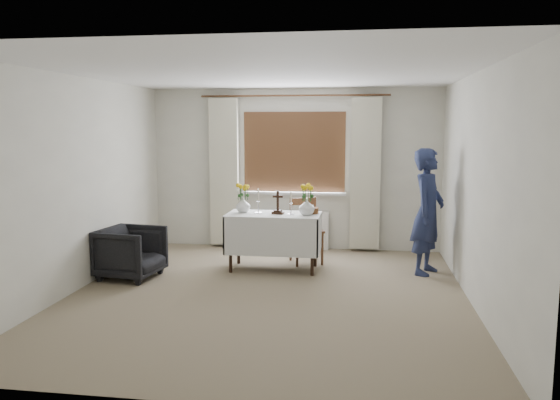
# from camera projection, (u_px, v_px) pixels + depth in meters

# --- Properties ---
(ground) EXTENTS (5.00, 5.00, 0.00)m
(ground) POSITION_uv_depth(u_px,v_px,m) (268.00, 295.00, 6.24)
(ground) COLOR gray
(ground) RESTS_ON ground
(altar_table) EXTENTS (1.24, 0.64, 0.76)m
(altar_table) POSITION_uv_depth(u_px,v_px,m) (274.00, 242.00, 7.32)
(altar_table) COLOR white
(altar_table) RESTS_ON ground
(wooden_chair) EXTENTS (0.55, 0.55, 0.91)m
(wooden_chair) POSITION_uv_depth(u_px,v_px,m) (306.00, 231.00, 7.67)
(wooden_chair) COLOR brown
(wooden_chair) RESTS_ON ground
(armchair) EXTENTS (0.81, 0.79, 0.65)m
(armchair) POSITION_uv_depth(u_px,v_px,m) (131.00, 253.00, 6.92)
(armchair) COLOR black
(armchair) RESTS_ON ground
(person) EXTENTS (0.60, 0.71, 1.64)m
(person) POSITION_uv_depth(u_px,v_px,m) (428.00, 212.00, 7.07)
(person) COLOR navy
(person) RESTS_ON ground
(radiator) EXTENTS (1.10, 0.10, 0.60)m
(radiator) POSITION_uv_depth(u_px,v_px,m) (293.00, 230.00, 8.57)
(radiator) COLOR white
(radiator) RESTS_ON ground
(wooden_cross) EXTENTS (0.16, 0.12, 0.31)m
(wooden_cross) POSITION_uv_depth(u_px,v_px,m) (278.00, 202.00, 7.22)
(wooden_cross) COLOR black
(wooden_cross) RESTS_ON altar_table
(candlestick_left) EXTENTS (0.12, 0.12, 0.33)m
(candlestick_left) POSITION_uv_depth(u_px,v_px,m) (258.00, 201.00, 7.29)
(candlestick_left) COLOR silver
(candlestick_left) RESTS_ON altar_table
(candlestick_right) EXTENTS (0.09, 0.09, 0.31)m
(candlestick_right) POSITION_uv_depth(u_px,v_px,m) (291.00, 203.00, 7.18)
(candlestick_right) COLOR silver
(candlestick_right) RESTS_ON altar_table
(flower_vase_left) EXTENTS (0.20, 0.20, 0.20)m
(flower_vase_left) POSITION_uv_depth(u_px,v_px,m) (243.00, 205.00, 7.36)
(flower_vase_left) COLOR white
(flower_vase_left) RESTS_ON altar_table
(flower_vase_right) EXTENTS (0.21, 0.21, 0.22)m
(flower_vase_right) POSITION_uv_depth(u_px,v_px,m) (307.00, 207.00, 7.14)
(flower_vase_right) COLOR white
(flower_vase_right) RESTS_ON altar_table
(wicker_basket) EXTENTS (0.25, 0.25, 0.08)m
(wicker_basket) POSITION_uv_depth(u_px,v_px,m) (311.00, 210.00, 7.30)
(wicker_basket) COLOR brown
(wicker_basket) RESTS_ON altar_table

